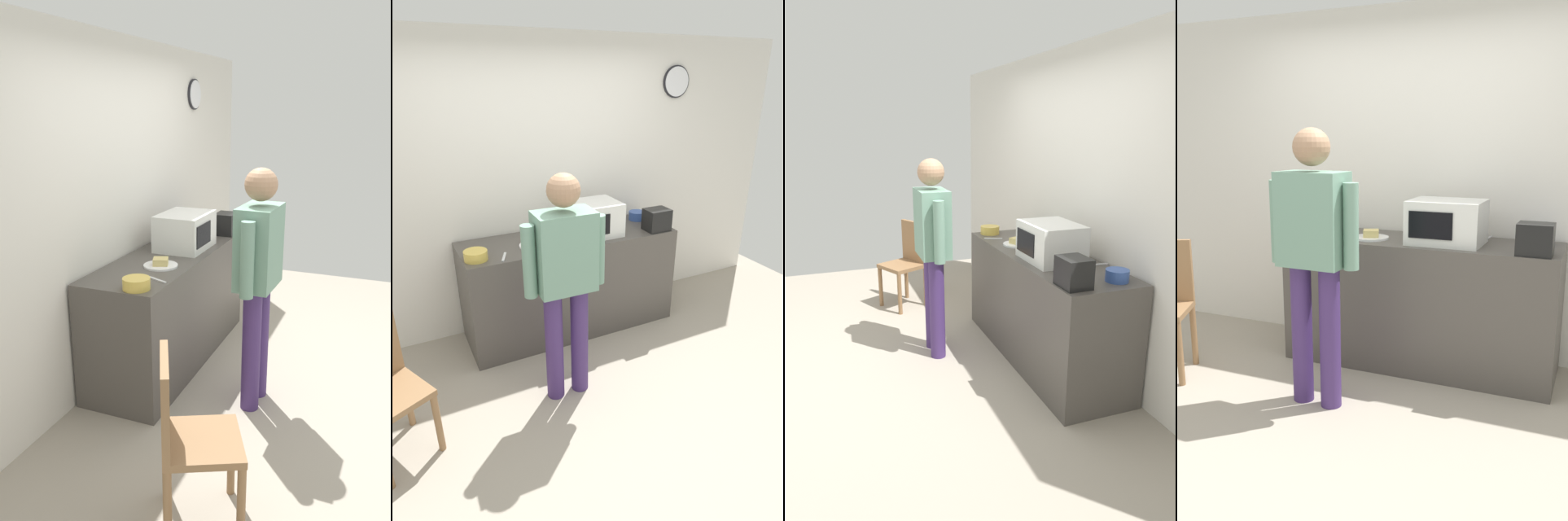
% 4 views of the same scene
% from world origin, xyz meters
% --- Properties ---
extents(ground_plane, '(6.00, 6.00, 0.00)m').
position_xyz_m(ground_plane, '(0.00, 0.00, 0.00)').
color(ground_plane, '#9E9384').
extents(back_wall, '(5.40, 0.13, 2.60)m').
position_xyz_m(back_wall, '(0.00, 1.60, 1.30)').
color(back_wall, silver).
rests_on(back_wall, ground_plane).
extents(kitchen_counter, '(1.94, 0.62, 0.93)m').
position_xyz_m(kitchen_counter, '(0.19, 1.22, 0.47)').
color(kitchen_counter, '#4C4742').
rests_on(kitchen_counter, ground_plane).
extents(microwave, '(0.50, 0.39, 0.30)m').
position_xyz_m(microwave, '(0.38, 1.17, 1.08)').
color(microwave, silver).
rests_on(microwave, kitchen_counter).
extents(sandwich_plate, '(0.26, 0.26, 0.07)m').
position_xyz_m(sandwich_plate, '(-0.17, 1.14, 0.95)').
color(sandwich_plate, white).
rests_on(sandwich_plate, kitchen_counter).
extents(salad_bowl, '(0.16, 0.16, 0.08)m').
position_xyz_m(salad_bowl, '(0.99, 1.36, 0.97)').
color(salad_bowl, '#33519E').
rests_on(salad_bowl, kitchen_counter).
extents(cereal_bowl, '(0.18, 0.18, 0.08)m').
position_xyz_m(cereal_bowl, '(-0.67, 1.07, 0.97)').
color(cereal_bowl, gold).
rests_on(cereal_bowl, kitchen_counter).
extents(toaster, '(0.22, 0.18, 0.20)m').
position_xyz_m(toaster, '(0.99, 1.02, 1.03)').
color(toaster, black).
rests_on(toaster, kitchen_counter).
extents(fork_utensil, '(0.04, 0.17, 0.01)m').
position_xyz_m(fork_utensil, '(0.61, 1.46, 0.94)').
color(fork_utensil, silver).
rests_on(fork_utensil, kitchen_counter).
extents(spoon_utensil, '(0.08, 0.16, 0.01)m').
position_xyz_m(spoon_utensil, '(-0.46, 1.02, 0.94)').
color(spoon_utensil, silver).
rests_on(spoon_utensil, kitchen_counter).
extents(person_standing, '(0.59, 0.25, 1.70)m').
position_xyz_m(person_standing, '(-0.21, 0.37, 1.00)').
color(person_standing, '#3F2961').
rests_on(person_standing, ground_plane).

